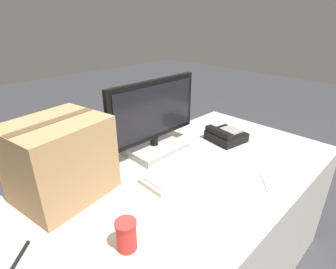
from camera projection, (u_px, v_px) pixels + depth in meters
office_desk at (177, 236)px, 1.37m from camera, size 1.80×0.90×0.71m
monitor at (154, 123)px, 1.41m from camera, size 0.57×0.25×0.40m
keyboard at (184, 169)px, 1.28m from camera, size 0.44×0.17×0.03m
desk_phone at (225, 135)px, 1.59m from camera, size 0.22×0.23×0.08m
paper_cup_right at (126, 235)px, 0.84m from camera, size 0.07×0.07×0.11m
spoon at (265, 185)px, 1.18m from camera, size 0.14×0.12×0.00m
cardboard_box at (60, 159)px, 1.06m from camera, size 0.41×0.35×0.33m
pen_marker at (19, 258)px, 0.82m from camera, size 0.10×0.10×0.01m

